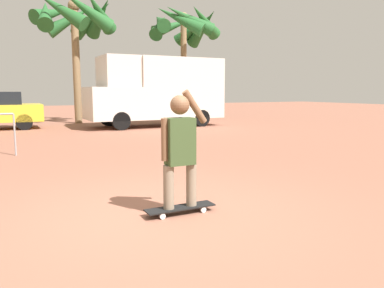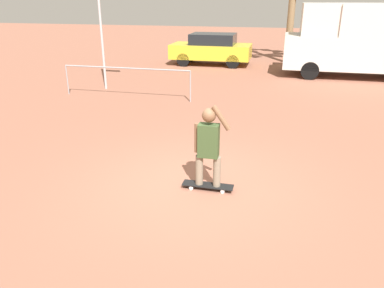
{
  "view_description": "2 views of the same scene",
  "coord_description": "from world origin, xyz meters",
  "views": [
    {
      "loc": [
        -1.75,
        -4.45,
        1.61
      ],
      "look_at": [
        0.65,
        0.3,
        0.86
      ],
      "focal_mm": 35.0,
      "sensor_mm": 36.0,
      "label": 1
    },
    {
      "loc": [
        1.42,
        -6.18,
        3.34
      ],
      "look_at": [
        -0.08,
        0.07,
        0.8
      ],
      "focal_mm": 35.0,
      "sensor_mm": 36.0,
      "label": 2
    }
  ],
  "objects": [
    {
      "name": "camper_van",
      "position": [
        4.63,
        11.69,
        1.67
      ],
      "size": [
        6.08,
        2.3,
        3.09
      ],
      "color": "black",
      "rests_on": "ground_plane"
    },
    {
      "name": "palm_tree_center_background",
      "position": [
        1.73,
        15.05,
        5.19
      ],
      "size": [
        4.26,
        4.29,
        6.31
      ],
      "color": "#8E704C",
      "rests_on": "ground_plane"
    },
    {
      "name": "ground_plane",
      "position": [
        0.0,
        0.0,
        0.0
      ],
      "size": [
        80.0,
        80.0,
        0.0
      ],
      "primitive_type": "plane",
      "color": "#935B47"
    },
    {
      "name": "skateboard",
      "position": [
        0.26,
        -0.12,
        0.08
      ],
      "size": [
        0.95,
        0.24,
        0.09
      ],
      "color": "black",
      "rests_on": "ground_plane"
    },
    {
      "name": "person_skateboarder",
      "position": [
        0.26,
        -0.12,
        0.92
      ],
      "size": [
        0.65,
        0.25,
        1.54
      ],
      "color": "gray",
      "rests_on": "skateboard"
    },
    {
      "name": "palm_tree_near_van",
      "position": [
        7.51,
        15.01,
        5.22
      ],
      "size": [
        4.29,
        4.22,
        6.3
      ],
      "color": "#8E704C",
      "rests_on": "ground_plane"
    }
  ]
}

